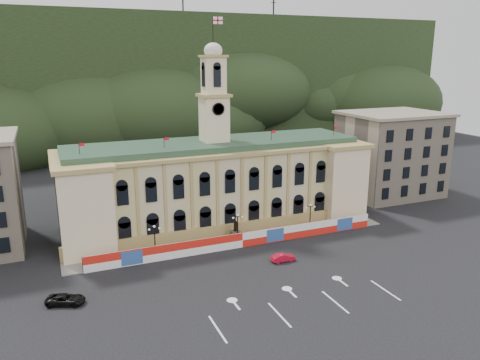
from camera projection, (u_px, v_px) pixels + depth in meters
name	position (u px, v px, depth m)	size (l,w,h in m)	color
ground	(285.00, 287.00, 63.66)	(260.00, 260.00, 0.00)	black
lane_markings	(304.00, 304.00, 59.20)	(26.00, 10.00, 0.02)	white
hill_ridge	(126.00, 88.00, 167.54)	(230.00, 80.00, 64.00)	black
city_hall	(216.00, 183.00, 86.31)	(56.20, 17.60, 37.10)	beige
side_building_right	(391.00, 154.00, 104.93)	(21.00, 17.00, 18.60)	tan
hoarding_fence	(242.00, 240.00, 76.81)	(50.00, 0.44, 2.50)	red
pavement	(236.00, 241.00, 79.48)	(56.00, 5.50, 0.16)	slate
statue	(235.00, 234.00, 79.42)	(1.40, 1.40, 3.72)	#595651
lamp_left	(155.00, 238.00, 72.82)	(1.96, 0.44, 5.15)	black
lamp_center	(238.00, 226.00, 78.05)	(1.96, 0.44, 5.15)	black
lamp_right	(310.00, 215.00, 83.27)	(1.96, 0.44, 5.15)	black
red_sedan	(283.00, 257.00, 71.55)	(3.82, 1.42, 1.25)	#B50C24
black_suv	(66.00, 299.00, 59.07)	(5.29, 3.80, 1.34)	black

